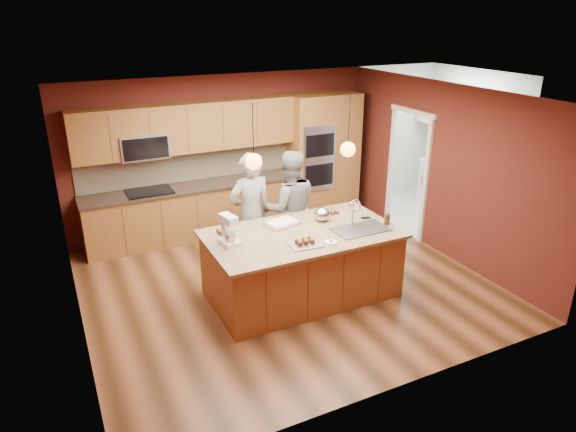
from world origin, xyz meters
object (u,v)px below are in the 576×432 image
person_left (250,214)px  person_right (290,209)px  mixing_bowl (322,214)px  island (303,263)px  stand_mixer (229,232)px

person_left → person_right: 0.64m
person_left → mixing_bowl: bearing=134.2°
island → mixing_bowl: (0.43, 0.25, 0.55)m
island → mixing_bowl: bearing=30.0°
person_right → stand_mixer: bearing=48.6°
island → person_right: bearing=74.1°
island → stand_mixer: size_ratio=6.54×
person_left → mixing_bowl: size_ratio=7.88×
person_right → stand_mixer: (-1.29, -0.89, 0.21)m
person_right → stand_mixer: size_ratio=4.60×
island → person_left: 1.13m
island → person_right: size_ratio=1.42×
mixing_bowl → person_right: bearing=102.3°
island → person_right: 1.09m
person_left → mixing_bowl: person_left is taller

